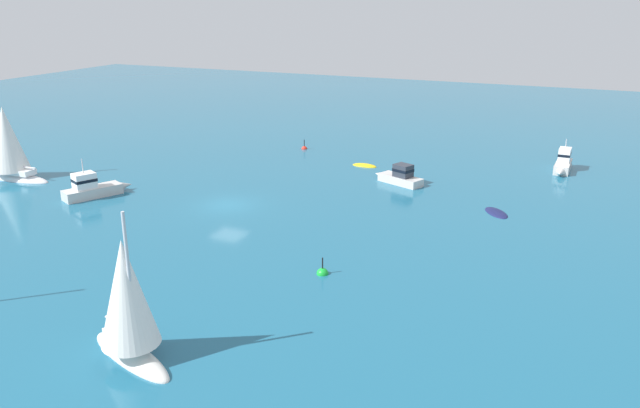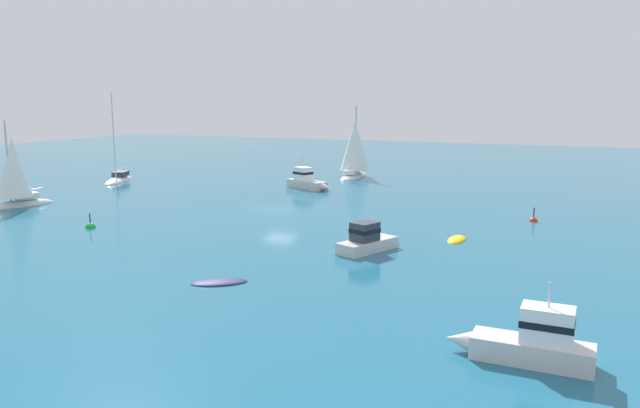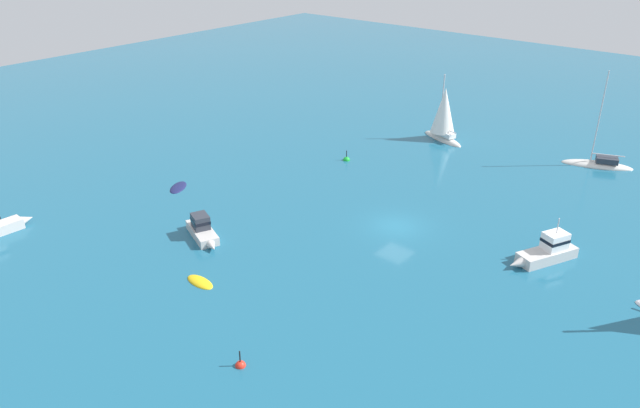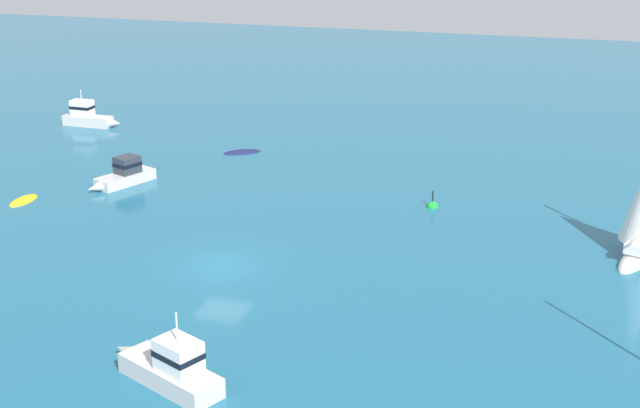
% 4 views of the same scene
% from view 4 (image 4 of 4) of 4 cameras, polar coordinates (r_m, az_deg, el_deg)
% --- Properties ---
extents(ground_plane, '(160.00, 160.00, 0.00)m').
position_cam_4_polar(ground_plane, '(45.51, -6.34, -3.95)').
color(ground_plane, '#1E607F').
extents(launch, '(1.43, 5.01, 2.90)m').
position_cam_4_polar(launch, '(74.28, -14.61, 5.45)').
color(launch, silver).
rests_on(launch, ground).
extents(rib, '(2.47, 1.16, 0.46)m').
position_cam_4_polar(rib, '(57.43, -18.43, 0.18)').
color(rib, yellow).
rests_on(rib, ground).
extents(powerboat, '(3.45, 5.64, 3.27)m').
position_cam_4_polar(powerboat, '(35.16, -9.62, -10.22)').
color(powerboat, silver).
rests_on(powerboat, ground).
extents(skiff, '(2.62, 3.00, 0.34)m').
position_cam_4_polar(skiff, '(64.83, -5.00, 3.30)').
color(skiff, '#191E4C').
rests_on(skiff, ground).
extents(launch_1, '(4.95, 2.88, 1.77)m').
position_cam_4_polar(launch_1, '(58.83, -12.43, 1.86)').
color(launch_1, silver).
rests_on(launch_1, ground).
extents(channel_buoy, '(0.71, 0.71, 1.39)m').
position_cam_4_polar(channel_buoy, '(53.88, 7.20, -0.18)').
color(channel_buoy, green).
rests_on(channel_buoy, ground).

